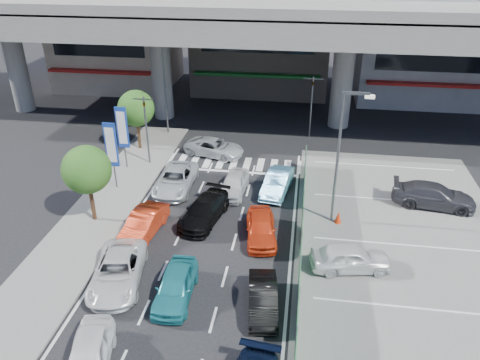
% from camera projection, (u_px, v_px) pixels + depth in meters
% --- Properties ---
extents(ground, '(120.00, 120.00, 0.00)m').
position_uv_depth(ground, '(194.00, 274.00, 23.64)').
color(ground, black).
rests_on(ground, ground).
extents(parking_lot, '(12.00, 28.00, 0.06)m').
position_uv_depth(parking_lot, '(412.00, 268.00, 23.97)').
color(parking_lot, slate).
rests_on(parking_lot, ground).
extents(sidewalk_left, '(4.00, 30.00, 0.12)m').
position_uv_depth(sidewalk_left, '(95.00, 219.00, 28.01)').
color(sidewalk_left, slate).
rests_on(sidewalk_left, ground).
extents(fence_run, '(0.16, 22.00, 1.80)m').
position_uv_depth(fence_run, '(301.00, 257.00, 23.42)').
color(fence_run, '#216032').
rests_on(fence_run, ground).
extents(expressway, '(64.00, 14.00, 10.75)m').
position_uv_depth(expressway, '(250.00, 22.00, 38.81)').
color(expressway, slate).
rests_on(expressway, ground).
extents(building_west, '(12.00, 10.90, 13.00)m').
position_uv_depth(building_west, '(115.00, 25.00, 50.65)').
color(building_west, '#A59A85').
rests_on(building_west, ground).
extents(building_center, '(14.00, 10.90, 15.00)m').
position_uv_depth(building_center, '(263.00, 17.00, 49.00)').
color(building_center, gray).
rests_on(building_center, ground).
extents(building_east, '(12.00, 10.90, 12.00)m').
position_uv_depth(building_east, '(421.00, 38.00, 46.77)').
color(building_east, gray).
rests_on(building_east, ground).
extents(traffic_light_left, '(1.60, 1.24, 5.20)m').
position_uv_depth(traffic_light_left, '(145.00, 114.00, 33.10)').
color(traffic_light_left, '#595B60').
rests_on(traffic_light_left, ground).
extents(traffic_light_right, '(1.60, 1.24, 5.20)m').
position_uv_depth(traffic_light_right, '(312.00, 92.00, 37.73)').
color(traffic_light_right, '#595B60').
rests_on(traffic_light_right, ground).
extents(street_lamp_right, '(1.65, 0.22, 8.00)m').
position_uv_depth(street_lamp_right, '(342.00, 148.00, 25.75)').
color(street_lamp_right, '#595B60').
rests_on(street_lamp_right, ground).
extents(street_lamp_left, '(1.65, 0.22, 8.00)m').
position_uv_depth(street_lamp_left, '(166.00, 79.00, 37.98)').
color(street_lamp_left, '#595B60').
rests_on(street_lamp_left, ground).
extents(signboard_near, '(0.80, 0.14, 4.70)m').
position_uv_depth(signboard_near, '(111.00, 147.00, 30.13)').
color(signboard_near, '#595B60').
rests_on(signboard_near, ground).
extents(signboard_far, '(0.80, 0.14, 4.70)m').
position_uv_depth(signboard_far, '(122.00, 129.00, 32.81)').
color(signboard_far, '#595B60').
rests_on(signboard_far, ground).
extents(tree_near, '(2.80, 2.80, 4.80)m').
position_uv_depth(tree_near, '(87.00, 170.00, 26.46)').
color(tree_near, '#382314').
rests_on(tree_near, ground).
extents(tree_far, '(2.80, 2.80, 4.80)m').
position_uv_depth(tree_far, '(136.00, 109.00, 35.75)').
color(tree_far, '#382314').
rests_on(tree_far, ground).
extents(van_white_back_left, '(2.47, 4.31, 1.38)m').
position_uv_depth(van_white_back_left, '(88.00, 356.00, 18.15)').
color(van_white_back_left, white).
rests_on(van_white_back_left, ground).
extents(sedan_white_mid_left, '(3.13, 5.29, 1.38)m').
position_uv_depth(sedan_white_mid_left, '(118.00, 271.00, 22.72)').
color(sedan_white_mid_left, silver).
rests_on(sedan_white_mid_left, ground).
extents(taxi_teal_mid, '(1.76, 4.10, 1.38)m').
position_uv_depth(taxi_teal_mid, '(176.00, 286.00, 21.79)').
color(taxi_teal_mid, teal).
rests_on(taxi_teal_mid, ground).
extents(hatch_black_mid_right, '(1.75, 3.83, 1.22)m').
position_uv_depth(hatch_black_mid_right, '(263.00, 299.00, 21.14)').
color(hatch_black_mid_right, black).
rests_on(hatch_black_mid_right, ground).
extents(taxi_orange_left, '(1.95, 4.33, 1.38)m').
position_uv_depth(taxi_orange_left, '(144.00, 224.00, 26.45)').
color(taxi_orange_left, red).
rests_on(taxi_orange_left, ground).
extents(sedan_black_mid, '(2.79, 4.94, 1.35)m').
position_uv_depth(sedan_black_mid, '(204.00, 211.00, 27.75)').
color(sedan_black_mid, black).
rests_on(sedan_black_mid, ground).
extents(taxi_orange_right, '(2.21, 4.25, 1.38)m').
position_uv_depth(taxi_orange_right, '(261.00, 228.00, 26.09)').
color(taxi_orange_right, red).
rests_on(taxi_orange_right, ground).
extents(wagon_silver_front_left, '(2.35, 4.99, 1.38)m').
position_uv_depth(wagon_silver_front_left, '(176.00, 180.00, 31.21)').
color(wagon_silver_front_left, silver).
rests_on(wagon_silver_front_left, ground).
extents(sedan_white_front_mid, '(1.80, 3.99, 1.33)m').
position_uv_depth(sedan_white_front_mid, '(234.00, 184.00, 30.72)').
color(sedan_white_front_mid, silver).
rests_on(sedan_white_front_mid, ground).
extents(kei_truck_front_right, '(2.08, 4.36, 1.38)m').
position_uv_depth(kei_truck_front_right, '(277.00, 183.00, 30.83)').
color(kei_truck_front_right, '#5B9EC7').
rests_on(kei_truck_front_right, ground).
extents(crossing_wagon_silver, '(5.01, 3.23, 1.28)m').
position_uv_depth(crossing_wagon_silver, '(214.00, 147.00, 36.04)').
color(crossing_wagon_silver, silver).
rests_on(crossing_wagon_silver, ground).
extents(parked_sedan_white, '(4.27, 2.30, 1.38)m').
position_uv_depth(parked_sedan_white, '(350.00, 258.00, 23.58)').
color(parked_sedan_white, silver).
rests_on(parked_sedan_white, parking_lot).
extents(parked_sedan_dgrey, '(5.22, 2.67, 1.45)m').
position_uv_depth(parked_sedan_dgrey, '(434.00, 195.00, 29.12)').
color(parked_sedan_dgrey, '#323136').
rests_on(parked_sedan_dgrey, parking_lot).
extents(traffic_cone, '(0.51, 0.51, 0.77)m').
position_uv_depth(traffic_cone, '(338.00, 217.00, 27.54)').
color(traffic_cone, red).
rests_on(traffic_cone, parking_lot).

